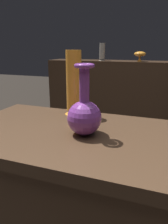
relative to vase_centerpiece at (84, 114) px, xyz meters
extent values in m
cube|color=#422D1E|center=(-0.01, 0.01, -0.52)|extent=(1.10, 0.59, 0.75)
cube|color=#422D1E|center=(-0.01, 0.01, -0.12)|extent=(1.20, 0.64, 0.05)
cube|color=#382619|center=(-0.01, 2.21, -0.42)|extent=(2.60, 0.40, 0.95)
cube|color=#382619|center=(-0.01, 2.21, 0.08)|extent=(2.60, 0.40, 0.04)
sphere|color=#7A388E|center=(0.00, 0.00, -0.02)|extent=(0.15, 0.15, 0.15)
cylinder|color=#7A388E|center=(0.00, 0.00, 0.13)|extent=(0.04, 0.04, 0.16)
torus|color=#7A388E|center=(0.00, 0.00, 0.21)|extent=(0.08, 0.08, 0.02)
cone|color=orange|center=(-0.16, 0.26, -0.08)|extent=(0.10, 0.10, 0.02)
cylinder|color=orange|center=(-0.16, 0.26, 0.10)|extent=(0.08, 0.08, 0.33)
cone|color=gray|center=(-0.53, 2.17, 0.11)|extent=(0.09, 0.09, 0.02)
cylinder|color=gray|center=(-0.53, 2.17, 0.23)|extent=(0.08, 0.08, 0.22)
cylinder|color=orange|center=(-0.01, 2.15, 0.10)|extent=(0.06, 0.06, 0.01)
cylinder|color=orange|center=(-0.01, 2.15, 0.13)|extent=(0.02, 0.02, 0.05)
ellipsoid|color=orange|center=(-0.01, 2.15, 0.19)|extent=(0.15, 0.15, 0.07)
camera|label=1|loc=(0.30, -0.83, 0.28)|focal=34.28mm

